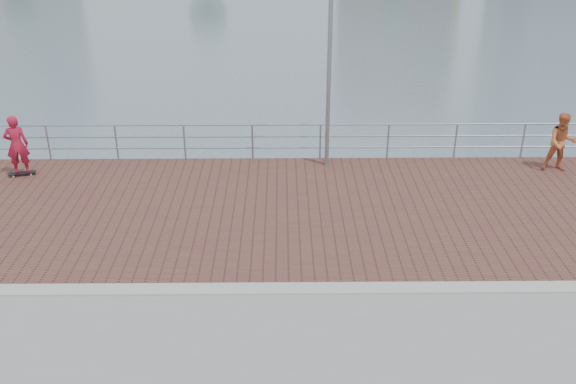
{
  "coord_description": "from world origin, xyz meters",
  "views": [
    {
      "loc": [
        -0.13,
        -11.09,
        7.68
      ],
      "look_at": [
        0.0,
        2.0,
        1.3
      ],
      "focal_mm": 40.0,
      "sensor_mm": 36.0,
      "label": 1
    }
  ],
  "objects_px": {
    "skateboarder": "(17,145)",
    "bystander": "(562,142)",
    "street_lamp": "(332,14)",
    "guardrail": "(286,138)"
  },
  "relations": [
    {
      "from": "guardrail",
      "to": "skateboarder",
      "type": "bearing_deg",
      "value": -171.09
    },
    {
      "from": "street_lamp",
      "to": "skateboarder",
      "type": "distance_m",
      "value": 9.5
    },
    {
      "from": "guardrail",
      "to": "skateboarder",
      "type": "xyz_separation_m",
      "value": [
        -7.62,
        -1.19,
        0.28
      ]
    },
    {
      "from": "street_lamp",
      "to": "skateboarder",
      "type": "relative_size",
      "value": 3.69
    },
    {
      "from": "street_lamp",
      "to": "bystander",
      "type": "distance_m",
      "value": 7.64
    },
    {
      "from": "skateboarder",
      "to": "bystander",
      "type": "bearing_deg",
      "value": 165.69
    },
    {
      "from": "guardrail",
      "to": "bystander",
      "type": "height_order",
      "value": "bystander"
    },
    {
      "from": "guardrail",
      "to": "street_lamp",
      "type": "xyz_separation_m",
      "value": [
        1.19,
        -0.96,
        3.82
      ]
    },
    {
      "from": "street_lamp",
      "to": "skateboarder",
      "type": "bearing_deg",
      "value": -178.51
    },
    {
      "from": "bystander",
      "to": "skateboarder",
      "type": "bearing_deg",
      "value": -171.75
    }
  ]
}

